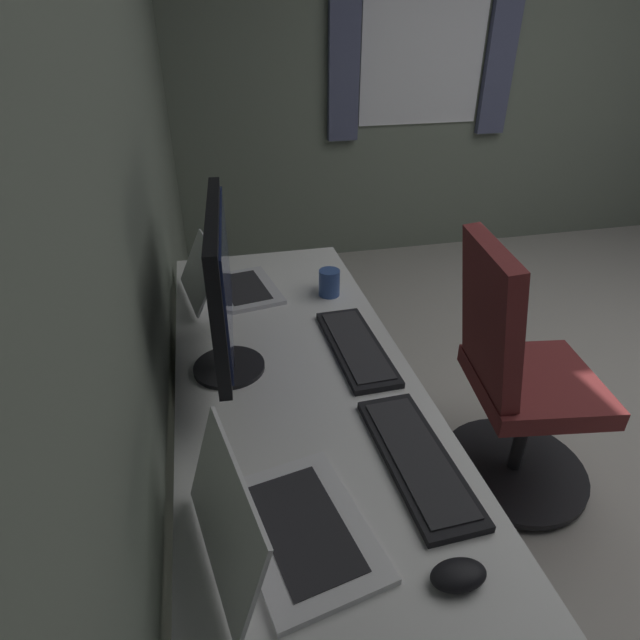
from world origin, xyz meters
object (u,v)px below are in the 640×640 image
at_px(monitor_primary, 221,284).
at_px(laptop_left, 227,282).
at_px(coffee_mug, 329,282).
at_px(drawer_pedestal, 277,419).
at_px(office_chair, 514,385).
at_px(mouse_main, 458,575).
at_px(keyboard_main, 356,347).
at_px(keyboard_spare, 417,458).
at_px(laptop_leftmost, 274,524).

relative_size(monitor_primary, laptop_left, 1.58).
xyz_separation_m(laptop_left, coffee_mug, (-0.08, -0.35, -0.00)).
height_order(drawer_pedestal, office_chair, office_chair).
height_order(mouse_main, coffee_mug, coffee_mug).
distance_m(keyboard_main, coffee_mug, 0.36).
bearing_deg(laptop_left, office_chair, -112.83).
bearing_deg(monitor_primary, keyboard_spare, -139.98).
bearing_deg(keyboard_spare, laptop_left, 21.12).
bearing_deg(monitor_primary, drawer_pedestal, -37.38).
xyz_separation_m(drawer_pedestal, office_chair, (-0.14, -0.83, 0.11)).
bearing_deg(keyboard_spare, office_chair, -49.93).
relative_size(laptop_leftmost, laptop_left, 1.09).
xyz_separation_m(coffee_mug, office_chair, (-0.32, -0.60, -0.32)).
bearing_deg(coffee_mug, laptop_leftmost, 160.42).
height_order(monitor_primary, laptop_leftmost, monitor_primary).
bearing_deg(keyboard_spare, coffee_mug, -0.05).
bearing_deg(drawer_pedestal, office_chair, -99.38).
height_order(keyboard_main, mouse_main, mouse_main).
xyz_separation_m(keyboard_spare, office_chair, (0.51, -0.60, -0.28)).
bearing_deg(office_chair, keyboard_spare, 130.07).
xyz_separation_m(drawer_pedestal, mouse_main, (-0.93, -0.19, 0.40)).
bearing_deg(coffee_mug, office_chair, -117.92).
xyz_separation_m(monitor_primary, coffee_mug, (0.37, -0.38, -0.22)).
bearing_deg(keyboard_spare, keyboard_main, 0.65).
xyz_separation_m(monitor_primary, office_chair, (0.06, -0.98, -0.54)).
xyz_separation_m(drawer_pedestal, coffee_mug, (0.18, -0.23, 0.43)).
height_order(monitor_primary, office_chair, monitor_primary).
xyz_separation_m(laptop_left, keyboard_main, (-0.44, -0.35, -0.04)).
distance_m(monitor_primary, mouse_main, 0.85).
distance_m(laptop_leftmost, coffee_mug, 1.02).
relative_size(drawer_pedestal, keyboard_spare, 1.64).
distance_m(laptop_left, office_chair, 1.08).
bearing_deg(drawer_pedestal, keyboard_spare, -160.24).
height_order(keyboard_main, coffee_mug, coffee_mug).
bearing_deg(mouse_main, keyboard_main, -2.53).
xyz_separation_m(keyboard_main, office_chair, (0.04, -0.61, -0.28)).
bearing_deg(mouse_main, drawer_pedestal, 11.78).
bearing_deg(drawer_pedestal, keyboard_main, -128.62).
height_order(keyboard_main, keyboard_spare, same).
height_order(mouse_main, office_chair, office_chair).
relative_size(monitor_primary, laptop_leftmost, 1.46).
relative_size(monitor_primary, keyboard_main, 1.33).
relative_size(laptop_left, coffee_mug, 3.13).
relative_size(drawer_pedestal, laptop_left, 1.95).
distance_m(laptop_leftmost, office_chair, 1.18).
relative_size(keyboard_main, mouse_main, 4.07).
distance_m(drawer_pedestal, coffee_mug, 0.52).
xyz_separation_m(mouse_main, coffee_mug, (1.11, -0.04, 0.03)).
bearing_deg(coffee_mug, monitor_primary, 134.58).
height_order(laptop_left, keyboard_spare, laptop_left).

